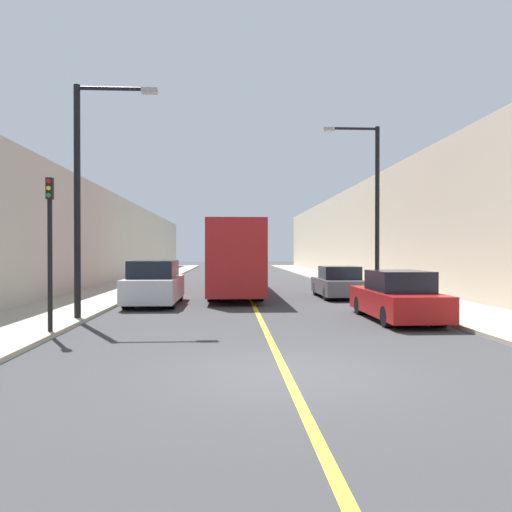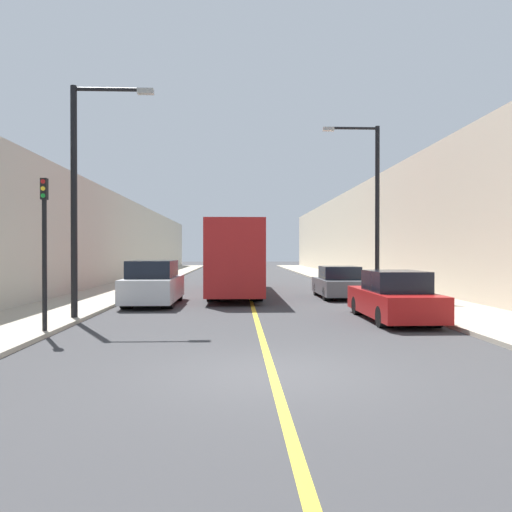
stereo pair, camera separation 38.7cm
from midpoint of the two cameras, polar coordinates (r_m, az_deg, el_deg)
The scene contains 13 objects.
ground_plane at distance 9.08m, azimuth 2.20°, elevation -13.30°, with size 200.00×200.00×0.00m, color #38383A.
sidewalk_left at distance 39.34m, azimuth -12.34°, elevation -2.58°, with size 3.41×72.00×0.12m, color #A89E8C.
sidewalk_right at distance 39.63m, azimuth 8.37°, elevation -2.55°, with size 3.41×72.00×0.12m, color #A89E8C.
building_row_left at distance 40.05m, azimuth -17.59°, elevation 1.78°, with size 4.00×72.00×6.16m, color #B7B2A3.
building_row_right at distance 40.51m, azimuth 13.53°, elevation 2.61°, with size 4.00×72.00×7.34m, color beige.
road_center_line at distance 38.85m, azimuth -1.95°, elevation -2.69°, with size 0.16×72.00×0.01m, color gold.
bus at distance 25.72m, azimuth -2.91°, elevation -0.13°, with size 2.45×12.73×3.52m.
parked_suv_left at distance 20.74m, azimuth -12.04°, elevation -3.17°, with size 1.96×4.91×1.81m.
car_right_near at distance 16.30m, azimuth 15.17°, elevation -4.65°, with size 1.81×4.80×1.57m.
car_right_mid at distance 23.67m, azimuth 8.97°, elevation -3.13°, with size 1.88×4.22×1.49m.
street_lamp_left at distance 16.51m, azimuth -19.63°, elevation 7.71°, with size 2.57×0.24×7.20m.
street_lamp_right at distance 23.16m, azimuth 12.71°, elevation 6.25°, with size 2.57×0.24×7.68m.
traffic_light at distance 13.89m, azimuth -23.23°, elevation 0.90°, with size 0.16×0.18×3.94m.
Camera 1 is at (-1.02, -8.77, 2.17)m, focal length 35.00 mm.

